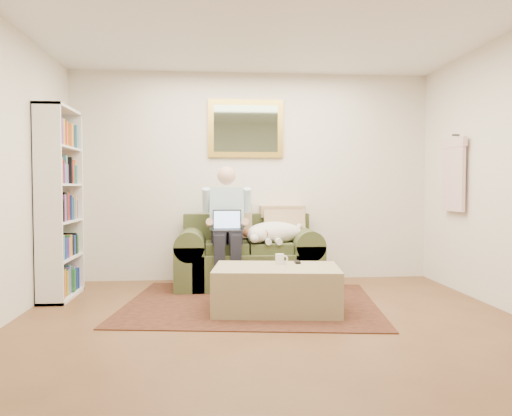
{
  "coord_description": "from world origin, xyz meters",
  "views": [
    {
      "loc": [
        -0.47,
        -3.79,
        1.17
      ],
      "look_at": [
        -0.04,
        1.42,
        0.95
      ],
      "focal_mm": 35.0,
      "sensor_mm": 36.0,
      "label": 1
    }
  ],
  "objects": [
    {
      "name": "ottoman",
      "position": [
        0.1,
        0.83,
        0.21
      ],
      "size": [
        1.24,
        0.87,
        0.42
      ],
      "primitive_type": "cube",
      "rotation": [
        0.0,
        0.0,
        -0.11
      ],
      "color": "tan",
      "rests_on": "room_shell"
    },
    {
      "name": "sleeping_dog",
      "position": [
        0.22,
        1.96,
        0.64
      ],
      "size": [
        0.69,
        0.43,
        0.26
      ],
      "primitive_type": null,
      "color": "white",
      "rests_on": "sofa"
    },
    {
      "name": "laptop",
      "position": [
        -0.34,
        1.82,
        0.74
      ],
      "size": [
        0.33,
        0.26,
        0.24
      ],
      "color": "black",
      "rests_on": "seated_man"
    },
    {
      "name": "bookshelf",
      "position": [
        -2.1,
        1.6,
        1.0
      ],
      "size": [
        0.28,
        0.8,
        2.0
      ],
      "primitive_type": null,
      "color": "white",
      "rests_on": "room_shell"
    },
    {
      "name": "tv_remote",
      "position": [
        0.34,
        1.04,
        0.43
      ],
      "size": [
        0.06,
        0.15,
        0.02
      ],
      "primitive_type": "cube",
      "rotation": [
        0.0,
        0.0,
        -0.04
      ],
      "color": "black",
      "rests_on": "ottoman"
    },
    {
      "name": "rug",
      "position": [
        -0.12,
        1.15,
        0.01
      ],
      "size": [
        2.7,
        2.27,
        0.01
      ],
      "primitive_type": "cube",
      "rotation": [
        0.0,
        0.0,
        -0.13
      ],
      "color": "black",
      "rests_on": "room_shell"
    },
    {
      "name": "wall_mirror",
      "position": [
        -0.08,
        2.47,
        1.9
      ],
      "size": [
        0.94,
        0.04,
        0.72
      ],
      "color": "gold",
      "rests_on": "room_shell"
    },
    {
      "name": "coffee_mug",
      "position": [
        0.15,
        0.97,
        0.47
      ],
      "size": [
        0.08,
        0.08,
        0.1
      ],
      "primitive_type": "cylinder",
      "color": "white",
      "rests_on": "ottoman"
    },
    {
      "name": "seated_man",
      "position": [
        -0.34,
        1.89,
        0.71
      ],
      "size": [
        0.55,
        0.79,
        1.41
      ],
      "primitive_type": null,
      "color": "#8CC1D8",
      "rests_on": "sofa"
    },
    {
      "name": "sofa",
      "position": [
        -0.08,
        2.04,
        0.29
      ],
      "size": [
        1.68,
        0.85,
        1.01
      ],
      "color": "#404524",
      "rests_on": "room_shell"
    },
    {
      "name": "room_shell",
      "position": [
        0.0,
        0.35,
        1.3
      ],
      "size": [
        4.51,
        5.0,
        2.61
      ],
      "color": "brown",
      "rests_on": "ground"
    },
    {
      "name": "hanging_shirt",
      "position": [
        2.19,
        1.6,
        1.35
      ],
      "size": [
        0.06,
        0.52,
        0.9
      ],
      "primitive_type": null,
      "color": "beige",
      "rests_on": "room_shell"
    }
  ]
}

